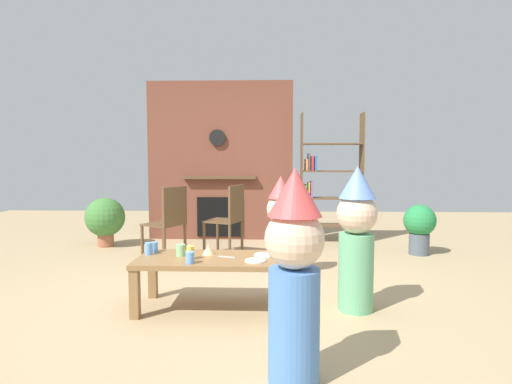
{
  "coord_description": "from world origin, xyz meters",
  "views": [
    {
      "loc": [
        0.29,
        -3.75,
        1.22
      ],
      "look_at": [
        0.15,
        0.4,
        0.9
      ],
      "focal_mm": 29.09,
      "sensor_mm": 36.0,
      "label": 1
    }
  ],
  "objects_px": {
    "paper_plate_front": "(255,261)",
    "paper_plate_rear": "(265,255)",
    "dining_chair_left": "(169,219)",
    "dining_chair_middle": "(230,216)",
    "paper_cup_far_right": "(181,250)",
    "child_with_cone_hat": "(294,270)",
    "potted_plant_tall": "(420,225)",
    "coffee_table": "(209,265)",
    "paper_cup_far_left": "(190,253)",
    "potted_plant_short": "(105,218)",
    "paper_cup_center": "(190,258)",
    "child_in_pink": "(357,235)",
    "paper_cup_near_left": "(154,247)",
    "paper_cup_near_right": "(149,249)",
    "bookshelf": "(326,182)",
    "birthday_cake_slice": "(208,249)",
    "child_by_the_chairs": "(281,224)"
  },
  "relations": [
    {
      "from": "dining_chair_middle",
      "to": "dining_chair_left",
      "type": "bearing_deg",
      "value": 44.36
    },
    {
      "from": "bookshelf",
      "to": "dining_chair_middle",
      "type": "relative_size",
      "value": 2.11
    },
    {
      "from": "child_by_the_chairs",
      "to": "potted_plant_tall",
      "type": "distance_m",
      "value": 2.11
    },
    {
      "from": "bookshelf",
      "to": "paper_plate_rear",
      "type": "height_order",
      "value": "bookshelf"
    },
    {
      "from": "child_in_pink",
      "to": "bookshelf",
      "type": "bearing_deg",
      "value": -92.66
    },
    {
      "from": "paper_cup_far_left",
      "to": "paper_cup_near_left",
      "type": "bearing_deg",
      "value": 145.57
    },
    {
      "from": "paper_cup_far_left",
      "to": "paper_plate_rear",
      "type": "distance_m",
      "value": 0.61
    },
    {
      "from": "paper_cup_center",
      "to": "dining_chair_left",
      "type": "bearing_deg",
      "value": 108.46
    },
    {
      "from": "potted_plant_tall",
      "to": "child_in_pink",
      "type": "bearing_deg",
      "value": -121.27
    },
    {
      "from": "paper_cup_near_left",
      "to": "paper_cup_far_right",
      "type": "xyz_separation_m",
      "value": [
        0.26,
        -0.14,
        0.01
      ]
    },
    {
      "from": "paper_cup_far_right",
      "to": "paper_plate_front",
      "type": "height_order",
      "value": "paper_cup_far_right"
    },
    {
      "from": "bookshelf",
      "to": "coffee_table",
      "type": "distance_m",
      "value": 3.18
    },
    {
      "from": "paper_plate_front",
      "to": "paper_plate_rear",
      "type": "height_order",
      "value": "same"
    },
    {
      "from": "bookshelf",
      "to": "paper_cup_far_right",
      "type": "distance_m",
      "value": 3.23
    },
    {
      "from": "coffee_table",
      "to": "birthday_cake_slice",
      "type": "relative_size",
      "value": 11.57
    },
    {
      "from": "paper_plate_rear",
      "to": "child_in_pink",
      "type": "height_order",
      "value": "child_in_pink"
    },
    {
      "from": "bookshelf",
      "to": "potted_plant_short",
      "type": "bearing_deg",
      "value": -171.82
    },
    {
      "from": "child_with_cone_hat",
      "to": "child_by_the_chairs",
      "type": "distance_m",
      "value": 2.07
    },
    {
      "from": "paper_cup_far_right",
      "to": "child_with_cone_hat",
      "type": "relative_size",
      "value": 0.08
    },
    {
      "from": "paper_cup_near_right",
      "to": "child_by_the_chairs",
      "type": "relative_size",
      "value": 0.1
    },
    {
      "from": "bookshelf",
      "to": "birthday_cake_slice",
      "type": "relative_size",
      "value": 19.0
    },
    {
      "from": "paper_cup_far_right",
      "to": "dining_chair_middle",
      "type": "height_order",
      "value": "dining_chair_middle"
    },
    {
      "from": "paper_plate_front",
      "to": "child_with_cone_hat",
      "type": "xyz_separation_m",
      "value": [
        0.24,
        -0.99,
        0.19
      ]
    },
    {
      "from": "paper_cup_far_left",
      "to": "potted_plant_tall",
      "type": "distance_m",
      "value": 3.31
    },
    {
      "from": "birthday_cake_slice",
      "to": "child_by_the_chairs",
      "type": "bearing_deg",
      "value": 53.68
    },
    {
      "from": "paper_plate_rear",
      "to": "child_in_pink",
      "type": "xyz_separation_m",
      "value": [
        0.74,
        -0.07,
        0.19
      ]
    },
    {
      "from": "child_by_the_chairs",
      "to": "dining_chair_middle",
      "type": "relative_size",
      "value": 1.17
    },
    {
      "from": "paper_plate_front",
      "to": "potted_plant_tall",
      "type": "height_order",
      "value": "potted_plant_tall"
    },
    {
      "from": "paper_cup_near_right",
      "to": "paper_plate_front",
      "type": "relative_size",
      "value": 0.6
    },
    {
      "from": "bookshelf",
      "to": "paper_cup_near_left",
      "type": "bearing_deg",
      "value": -124.67
    },
    {
      "from": "paper_cup_far_left",
      "to": "dining_chair_middle",
      "type": "distance_m",
      "value": 1.96
    },
    {
      "from": "paper_cup_near_right",
      "to": "child_by_the_chairs",
      "type": "bearing_deg",
      "value": 38.01
    },
    {
      "from": "dining_chair_middle",
      "to": "potted_plant_short",
      "type": "distance_m",
      "value": 1.88
    },
    {
      "from": "paper_cup_center",
      "to": "child_in_pink",
      "type": "bearing_deg",
      "value": 8.85
    },
    {
      "from": "paper_plate_rear",
      "to": "child_with_cone_hat",
      "type": "relative_size",
      "value": 0.15
    },
    {
      "from": "paper_cup_near_right",
      "to": "paper_cup_center",
      "type": "xyz_separation_m",
      "value": [
        0.4,
        -0.29,
        -0.01
      ]
    },
    {
      "from": "paper_cup_near_right",
      "to": "paper_plate_rear",
      "type": "xyz_separation_m",
      "value": [
        0.97,
        -0.01,
        -0.04
      ]
    },
    {
      "from": "paper_plate_front",
      "to": "dining_chair_left",
      "type": "distance_m",
      "value": 2.03
    },
    {
      "from": "paper_cup_near_left",
      "to": "paper_cup_far_left",
      "type": "bearing_deg",
      "value": -34.43
    },
    {
      "from": "paper_cup_far_right",
      "to": "coffee_table",
      "type": "bearing_deg",
      "value": -9.26
    },
    {
      "from": "paper_cup_far_left",
      "to": "child_with_cone_hat",
      "type": "distance_m",
      "value": 1.3
    },
    {
      "from": "bookshelf",
      "to": "coffee_table",
      "type": "bearing_deg",
      "value": -115.25
    },
    {
      "from": "dining_chair_left",
      "to": "dining_chair_middle",
      "type": "xyz_separation_m",
      "value": [
        0.7,
        0.3,
        0.0
      ]
    },
    {
      "from": "paper_cup_far_left",
      "to": "potted_plant_tall",
      "type": "relative_size",
      "value": 0.16
    },
    {
      "from": "dining_chair_middle",
      "to": "coffee_table",
      "type": "bearing_deg",
      "value": 111.19
    },
    {
      "from": "paper_plate_front",
      "to": "potted_plant_short",
      "type": "relative_size",
      "value": 0.24
    },
    {
      "from": "paper_plate_rear",
      "to": "child_by_the_chairs",
      "type": "relative_size",
      "value": 0.17
    },
    {
      "from": "paper_plate_front",
      "to": "paper_plate_rear",
      "type": "relative_size",
      "value": 0.93
    },
    {
      "from": "paper_cup_near_right",
      "to": "dining_chair_left",
      "type": "relative_size",
      "value": 0.11
    },
    {
      "from": "bookshelf",
      "to": "paper_cup_far_left",
      "type": "height_order",
      "value": "bookshelf"
    }
  ]
}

